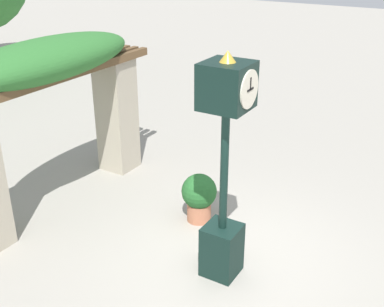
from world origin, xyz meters
The scene contains 4 objects.
ground_plane centered at (0.00, 0.00, 0.00)m, with size 60.00×60.00×0.00m, color gray.
pedestal_clock centered at (-0.35, -0.04, 1.70)m, with size 0.59×0.64×3.27m.
pergola centered at (0.00, 3.47, 2.13)m, with size 4.59×1.23×3.00m.
potted_plant_near_left centered at (0.71, 0.96, 0.48)m, with size 0.60×0.60×0.86m.
Camera 1 is at (-5.49, -2.61, 4.51)m, focal length 45.00 mm.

